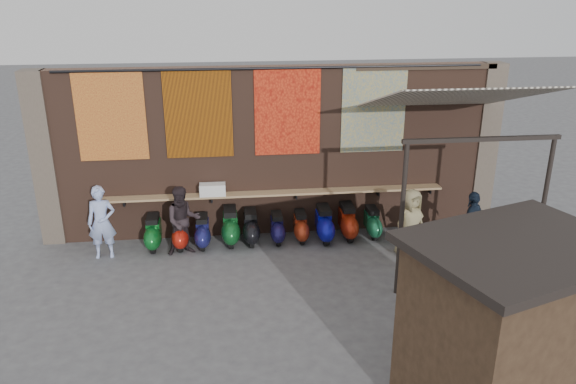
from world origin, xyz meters
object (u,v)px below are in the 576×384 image
Objects in this scene: scooter_stool_1 at (181,232)px; diner_right at (183,221)px; scooter_stool_0 at (153,233)px; scooter_stool_4 at (251,227)px; scooter_stool_7 at (324,224)px; market_stall at (506,338)px; scooter_stool_3 at (230,227)px; shopper_navy at (472,224)px; scooter_stool_6 at (301,227)px; shopper_tan at (410,223)px; scooter_stool_2 at (203,232)px; diner_left at (102,222)px; shelf_box at (213,190)px; scooter_stool_9 at (372,223)px; shopper_grey at (481,248)px; scooter_stool_5 at (277,228)px; scooter_stool_8 at (348,222)px.

diner_right reaches higher than scooter_stool_1.
scooter_stool_4 is at bearing 0.97° from scooter_stool_0.
market_stall reaches higher than scooter_stool_7.
scooter_stool_4 is (0.47, -0.03, -0.03)m from scooter_stool_3.
shopper_navy reaches higher than scooter_stool_7.
scooter_stool_4 is 1.18m from scooter_stool_6.
scooter_stool_0 is 1.11× the size of scooter_stool_6.
scooter_stool_3 is 4.09m from shopper_tan.
diner_left reaches higher than scooter_stool_2.
scooter_stool_2 is 1.12m from scooter_stool_4.
diner_left is (-2.42, -0.62, -0.43)m from shelf_box.
diner_left is (-2.80, -0.37, 0.41)m from scooter_stool_3.
scooter_stool_0 is at bearing 179.31° from scooter_stool_1.
diner_right is at bearing -73.44° from scooter_stool_1.
shopper_navy is at bearing -18.34° from scooter_stool_6.
scooter_stool_0 reaches higher than scooter_stool_9.
scooter_stool_6 is at bearing 0.31° from scooter_stool_4.
shelf_box is 0.82× the size of scooter_stool_6.
shopper_tan reaches higher than scooter_stool_9.
scooter_stool_3 is (1.76, 0.07, 0.04)m from scooter_stool_0.
shopper_grey is 3.92m from market_stall.
scooter_stool_2 is 1.73m from scooter_stool_5.
shelf_box is 0.83× the size of scooter_stool_5.
shelf_box is 1.67m from scooter_stool_0.
scooter_stool_4 is at bearing -3.88° from shopper_grey.
shelf_box is 0.76× the size of scooter_stool_1.
market_stall is (-1.37, -3.64, 0.53)m from shopper_grey.
scooter_stool_3 is 1.09m from scooter_stool_5.
scooter_stool_4 is at bearing -18.42° from shelf_box.
shopper_tan is at bearing -20.43° from scooter_stool_5.
scooter_stool_6 is at bearing 0.74° from scooter_stool_0.
shelf_box is 4.53m from shopper_tan.
scooter_stool_9 is (1.74, 0.01, 0.01)m from scooter_stool_6.
scooter_stool_3 is 2.85m from diner_left.
scooter_stool_0 is 8.08m from market_stall.
scooter_stool_8 is 5.60m from diner_left.
scooter_stool_7 is at bearing -5.72° from diner_right.
scooter_stool_7 reaches higher than scooter_stool_8.
scooter_stool_0 is at bearing -179.03° from scooter_stool_4.
scooter_stool_3 is at bearing -1.83° from shopper_grey.
diner_left reaches higher than scooter_stool_0.
scooter_stool_8 reaches higher than scooter_stool_0.
market_stall is at bearing -67.46° from scooter_stool_5.
shopper_grey is at bearing -21.08° from scooter_stool_1.
scooter_stool_4 reaches higher than scooter_stool_6.
scooter_stool_1 is 0.89× the size of scooter_stool_3.
scooter_stool_5 is 1.69m from scooter_stool_8.
scooter_stool_4 is 0.62m from scooter_stool_5.
scooter_stool_4 is 0.54× the size of shopper_navy.
shopper_navy is (3.09, -1.14, 0.35)m from scooter_stool_7.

